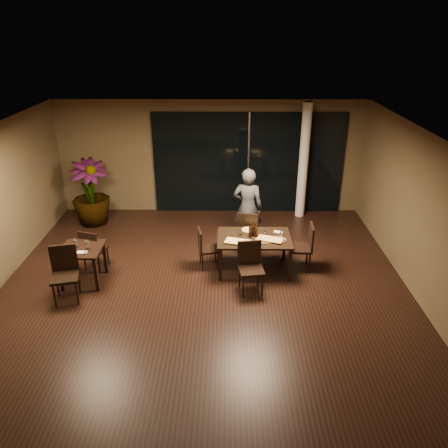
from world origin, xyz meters
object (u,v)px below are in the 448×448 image
at_px(side_table, 82,254).
at_px(chair_main_left, 205,246).
at_px(chair_main_far, 248,230).
at_px(chair_main_near, 250,264).
at_px(main_table, 254,241).
at_px(chair_side_near, 65,270).
at_px(bottle_c, 253,229).
at_px(chair_side_far, 93,248).
at_px(bottle_a, 250,230).
at_px(chair_main_right, 305,245).
at_px(diner, 248,207).
at_px(bottle_b, 256,231).
at_px(potted_plant, 90,193).

relative_size(side_table, chair_main_left, 0.92).
bearing_deg(chair_main_far, chair_main_near, 101.70).
height_order(main_table, chair_main_left, chair_main_left).
bearing_deg(chair_side_near, chair_main_near, -7.62).
bearing_deg(main_table, chair_main_left, 174.60).
relative_size(chair_main_left, bottle_c, 2.83).
distance_m(chair_side_far, bottle_a, 3.28).
distance_m(chair_main_left, chair_main_right, 2.07).
distance_m(chair_main_left, bottle_a, 1.02).
bearing_deg(chair_main_right, chair_main_far, -118.14).
relative_size(chair_side_far, bottle_c, 2.93).
bearing_deg(diner, chair_side_near, 43.47).
relative_size(chair_main_right, bottle_c, 3.25).
relative_size(chair_main_far, chair_side_near, 0.97).
relative_size(chair_side_far, bottle_b, 3.12).
relative_size(main_table, chair_side_near, 1.44).
bearing_deg(bottle_c, chair_main_far, 95.82).
bearing_deg(main_table, side_table, -171.63).
distance_m(chair_main_near, chair_main_left, 1.23).
bearing_deg(chair_main_far, chair_side_near, 39.89).
bearing_deg(main_table, chair_main_near, -98.48).
height_order(diner, potted_plant, diner).
xyz_separation_m(potted_plant, bottle_b, (4.05, -2.29, 0.06)).
height_order(chair_side_near, bottle_c, bottle_c).
xyz_separation_m(main_table, chair_side_far, (-3.34, -0.02, -0.17)).
xyz_separation_m(chair_main_far, chair_main_near, (-0.02, -1.47, -0.01)).
distance_m(bottle_a, bottle_c, 0.09).
xyz_separation_m(chair_main_far, potted_plant, (-3.92, 1.58, 0.27)).
bearing_deg(side_table, chair_main_near, -4.21).
distance_m(chair_main_left, chair_side_far, 2.33).
relative_size(diner, bottle_c, 5.99).
height_order(potted_plant, bottle_b, potted_plant).
bearing_deg(chair_main_near, bottle_c, 74.61).
distance_m(chair_main_right, bottle_a, 1.19).
bearing_deg(bottle_c, main_table, -74.74).
relative_size(main_table, bottle_a, 4.83).
xyz_separation_m(chair_main_near, diner, (0.02, 1.91, 0.37)).
bearing_deg(bottle_c, bottle_b, -39.99).
relative_size(chair_main_far, bottle_b, 3.49).
xyz_separation_m(chair_main_left, chair_main_right, (2.07, -0.04, 0.07)).
distance_m(chair_main_far, chair_main_left, 1.12).
relative_size(chair_main_near, bottle_c, 3.21).
xyz_separation_m(main_table, chair_main_far, (-0.09, 0.73, -0.11)).
relative_size(side_table, potted_plant, 0.48).
relative_size(chair_side_near, potted_plant, 0.62).
bearing_deg(diner, bottle_a, 101.08).
bearing_deg(chair_main_left, bottle_c, -102.67).
distance_m(side_table, chair_side_near, 0.58).
bearing_deg(chair_side_near, potted_plant, 84.84).
height_order(side_table, chair_main_right, chair_main_right).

